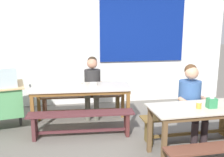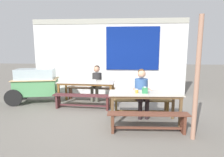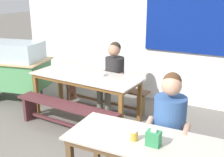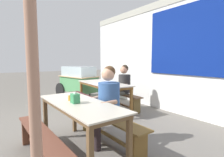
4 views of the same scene
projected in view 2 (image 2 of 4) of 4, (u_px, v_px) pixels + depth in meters
ground_plane at (100, 117)px, 4.83m from camera, size 40.00×40.00×0.00m
backdrop_wall at (110, 56)px, 7.21m from camera, size 6.18×0.23×3.05m
dining_table_far at (87, 83)px, 5.98m from camera, size 1.92×0.85×0.77m
dining_table_near at (145, 96)px, 4.36m from camera, size 1.78×0.74×0.77m
bench_far_back at (91, 91)px, 6.58m from camera, size 1.82×0.36×0.44m
bench_far_front at (82, 99)px, 5.50m from camera, size 1.84×0.39×0.44m
bench_near_back at (141, 105)px, 4.97m from camera, size 1.66×0.37×0.44m
bench_near_front at (148, 119)px, 3.87m from camera, size 1.79×0.33×0.44m
food_cart at (36, 83)px, 6.14m from camera, size 1.92×1.16×1.18m
person_right_near_table at (142, 89)px, 4.85m from camera, size 0.51×0.57×1.30m
person_center_facing at (97, 80)px, 6.43m from camera, size 0.49×0.56×1.27m
tissue_box at (145, 90)px, 4.28m from camera, size 0.13×0.10×0.16m
condiment_jar at (137, 91)px, 4.29m from camera, size 0.07×0.07×0.10m
soup_bowl at (94, 80)px, 6.04m from camera, size 0.14×0.14×0.05m
wooden_support_post at (197, 80)px, 3.44m from camera, size 0.09×0.09×2.46m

